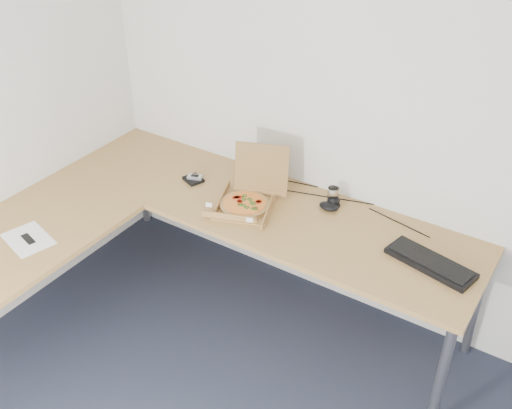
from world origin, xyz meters
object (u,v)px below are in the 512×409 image
Objects in this scene: desk at (167,228)px; drinking_glass at (333,196)px; wallet at (193,179)px; keyboard at (430,263)px; pizza_box at (246,201)px.

drinking_glass is at bearing 44.99° from desk.
desk is 0.46m from wallet.
keyboard is (1.30, 0.43, 0.04)m from desk.
drinking_glass is at bearing 14.90° from pizza_box.
wallet is (-1.46, 0.00, -0.00)m from keyboard.
pizza_box reaches higher than drinking_glass.
keyboard is at bearing -19.21° from drinking_glass.
drinking_glass is 0.84m from wallet.
desk is 0.46m from pizza_box.
desk is 1.37m from keyboard.
keyboard is 3.94× the size of wallet.
drinking_glass is (0.66, 0.66, 0.08)m from desk.
desk is at bearing -135.01° from drinking_glass.
drinking_glass reaches higher than keyboard.
pizza_box is 0.48m from drinking_glass.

